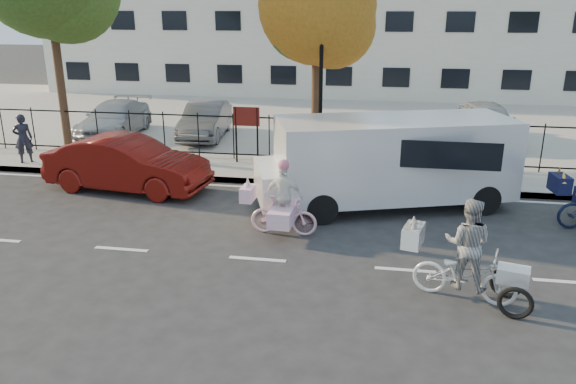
% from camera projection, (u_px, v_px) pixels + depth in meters
% --- Properties ---
extents(ground, '(120.00, 120.00, 0.00)m').
position_uv_depth(ground, '(257.00, 259.00, 11.59)').
color(ground, '#333334').
extents(road_markings, '(60.00, 9.52, 0.01)m').
position_uv_depth(road_markings, '(257.00, 259.00, 11.59)').
color(road_markings, silver).
rests_on(road_markings, ground).
extents(curb, '(60.00, 0.10, 0.15)m').
position_uv_depth(curb, '(295.00, 183.00, 16.29)').
color(curb, '#A8A399').
rests_on(curb, ground).
extents(sidewalk, '(60.00, 2.20, 0.15)m').
position_uv_depth(sidewalk, '(301.00, 173.00, 17.27)').
color(sidewalk, '#A8A399').
rests_on(sidewalk, ground).
extents(parking_lot, '(60.00, 15.60, 0.15)m').
position_uv_depth(parking_lot, '(329.00, 119.00, 25.60)').
color(parking_lot, '#A8A399').
rests_on(parking_lot, ground).
extents(iron_fence, '(58.00, 0.06, 1.50)m').
position_uv_depth(iron_fence, '(306.00, 139.00, 18.04)').
color(iron_fence, black).
rests_on(iron_fence, sidewalk).
extents(building, '(34.00, 10.00, 6.00)m').
position_uv_depth(building, '(346.00, 40.00, 34.03)').
color(building, silver).
rests_on(building, ground).
extents(lamppost, '(0.36, 0.36, 4.33)m').
position_uv_depth(lamppost, '(321.00, 71.00, 16.89)').
color(lamppost, black).
rests_on(lamppost, sidewalk).
extents(street_sign, '(0.85, 0.06, 1.80)m').
position_uv_depth(street_sign, '(247.00, 124.00, 17.80)').
color(street_sign, black).
rests_on(street_sign, sidewalk).
extents(zebra_trike, '(2.21, 1.25, 1.89)m').
position_uv_depth(zebra_trike, '(466.00, 261.00, 9.82)').
color(zebra_trike, white).
rests_on(zebra_trike, ground).
extents(unicorn_bike, '(1.76, 1.22, 1.78)m').
position_uv_depth(unicorn_bike, '(282.00, 207.00, 12.67)').
color(unicorn_bike, '#FFC2CE').
rests_on(unicorn_bike, ground).
extents(white_van, '(6.97, 3.95, 2.30)m').
position_uv_depth(white_van, '(389.00, 159.00, 14.33)').
color(white_van, white).
rests_on(white_van, ground).
extents(red_sedan, '(4.77, 2.18, 1.52)m').
position_uv_depth(red_sedan, '(127.00, 164.00, 15.72)').
color(red_sedan, '#610F0B').
rests_on(red_sedan, ground).
extents(pedestrian, '(0.69, 0.64, 1.58)m').
position_uv_depth(pedestrian, '(23.00, 138.00, 17.95)').
color(pedestrian, black).
rests_on(pedestrian, sidewalk).
extents(lot_car_a, '(2.08, 4.58, 1.30)m').
position_uv_depth(lot_car_a, '(114.00, 119.00, 21.72)').
color(lot_car_a, '#A8ACB0').
rests_on(lot_car_a, parking_lot).
extents(lot_car_c, '(1.79, 4.15, 1.33)m').
position_uv_depth(lot_car_c, '(205.00, 120.00, 21.42)').
color(lot_car_c, '#4D5055').
rests_on(lot_car_c, parking_lot).
extents(lot_car_d, '(2.20, 4.46, 1.46)m').
position_uv_depth(lot_car_d, '(487.00, 121.00, 20.87)').
color(lot_car_d, '#9B9EA2').
rests_on(lot_car_d, parking_lot).
extents(tree_mid, '(3.75, 3.75, 6.87)m').
position_uv_depth(tree_mid, '(322.00, 11.00, 17.74)').
color(tree_mid, '#442D1D').
rests_on(tree_mid, ground).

